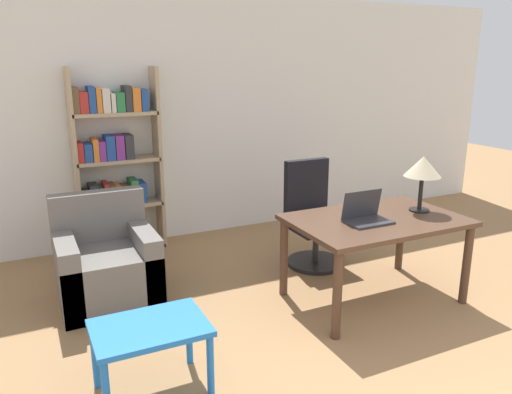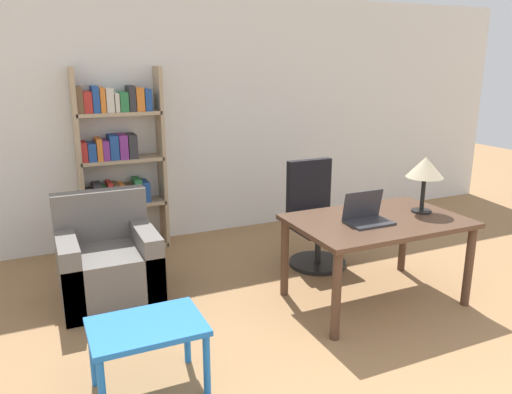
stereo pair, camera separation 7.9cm
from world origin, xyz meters
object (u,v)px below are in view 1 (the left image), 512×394
at_px(table_lamp, 423,168).
at_px(side_table_blue, 150,335).
at_px(armchair, 107,266).
at_px(desk, 376,229).
at_px(bookshelf, 113,168).
at_px(laptop, 366,215).
at_px(office_chair, 312,220).

relative_size(table_lamp, side_table_blue, 0.71).
bearing_deg(side_table_blue, armchair, 91.01).
relative_size(desk, side_table_blue, 2.08).
bearing_deg(bookshelf, table_lamp, -43.75).
xyz_separation_m(laptop, armchair, (-1.90, 1.02, -0.48)).
xyz_separation_m(table_lamp, office_chair, (-0.50, 0.92, -0.65)).
relative_size(desk, laptop, 3.90).
xyz_separation_m(office_chair, bookshelf, (-1.70, 1.19, 0.45)).
bearing_deg(armchair, desk, -25.58).
xyz_separation_m(desk, laptop, (-0.15, -0.04, 0.15)).
bearing_deg(armchair, office_chair, -1.66).
height_order(office_chair, bookshelf, bookshelf).
bearing_deg(side_table_blue, desk, 12.12).
relative_size(laptop, side_table_blue, 0.53).
height_order(table_lamp, side_table_blue, table_lamp).
bearing_deg(office_chair, armchair, 178.34).
bearing_deg(bookshelf, desk, -50.55).
xyz_separation_m(office_chair, side_table_blue, (-1.98, -1.35, -0.06)).
bearing_deg(table_lamp, side_table_blue, -170.02).
bearing_deg(desk, table_lamp, 0.46).
bearing_deg(side_table_blue, table_lamp, 9.98).
xyz_separation_m(side_table_blue, bookshelf, (0.28, 2.55, 0.51)).
bearing_deg(side_table_blue, laptop, 11.78).
bearing_deg(bookshelf, side_table_blue, -96.29).
relative_size(desk, armchair, 1.59).
distance_m(laptop, bookshelf, 2.68).
bearing_deg(bookshelf, armchair, -105.08).
xyz_separation_m(office_chair, armchair, (-2.01, 0.06, -0.15)).
xyz_separation_m(laptop, table_lamp, (0.61, 0.05, 0.32)).
distance_m(desk, table_lamp, 0.66).
height_order(side_table_blue, armchair, armchair).
relative_size(office_chair, side_table_blue, 1.53).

